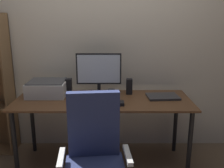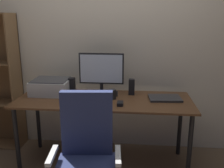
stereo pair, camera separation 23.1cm
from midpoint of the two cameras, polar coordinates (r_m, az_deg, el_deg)
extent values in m
plane|color=brown|center=(2.89, 0.64, -17.54)|extent=(12.00, 12.00, 0.00)
cube|color=beige|center=(2.95, 1.58, 10.07)|extent=(6.40, 0.10, 2.60)
cube|color=#56351E|center=(2.57, 0.69, -3.67)|extent=(1.79, 0.67, 0.02)
cylinder|color=black|center=(2.67, -18.47, -12.36)|extent=(0.04, 0.04, 0.72)
cylinder|color=black|center=(2.54, 19.80, -14.00)|extent=(0.04, 0.04, 0.72)
cylinder|color=black|center=(3.13, -14.42, -7.90)|extent=(0.04, 0.04, 0.72)
cylinder|color=black|center=(3.02, 17.33, -9.01)|extent=(0.04, 0.04, 0.72)
cylinder|color=black|center=(2.75, 0.02, -2.04)|extent=(0.20, 0.20, 0.01)
cylinder|color=black|center=(2.74, 0.02, -0.92)|extent=(0.04, 0.04, 0.10)
cube|color=black|center=(2.69, 0.03, 3.51)|extent=(0.48, 0.03, 0.33)
cube|color=silver|center=(2.67, -0.01, 3.45)|extent=(0.45, 0.01, 0.30)
cube|color=silver|center=(2.41, -1.01, -4.51)|extent=(0.29, 0.12, 0.02)
cube|color=black|center=(2.39, 4.63, -4.49)|extent=(0.06, 0.10, 0.03)
cylinder|color=black|center=(2.56, 2.69, -2.35)|extent=(0.08, 0.08, 0.10)
cube|color=black|center=(2.56, 3.71, -2.27)|extent=(0.02, 0.01, 0.06)
cube|color=#2D2D30|center=(2.64, 14.38, -3.16)|extent=(0.34, 0.25, 0.02)
cube|color=black|center=(2.77, -6.76, -0.33)|extent=(0.06, 0.07, 0.17)
cube|color=black|center=(2.71, 6.92, -0.69)|extent=(0.06, 0.07, 0.17)
cube|color=silver|center=(2.78, -11.39, -0.68)|extent=(0.40, 0.34, 0.15)
cube|color=#424244|center=(2.76, -11.47, 0.94)|extent=(0.37, 0.31, 0.01)
cube|color=navy|center=(1.98, -2.37, -8.93)|extent=(0.40, 0.11, 0.52)
cube|color=silver|center=(1.91, -10.04, -15.77)|extent=(0.06, 0.26, 0.03)
cube|color=silver|center=(1.89, 5.01, -15.96)|extent=(0.06, 0.26, 0.03)
cube|color=brown|center=(3.10, -18.89, 0.08)|extent=(0.02, 0.28, 1.60)
cube|color=brown|center=(3.50, -22.39, -12.39)|extent=(0.59, 0.26, 0.02)
camera|label=1|loc=(0.12, -87.42, 0.69)|focal=40.22mm
camera|label=2|loc=(0.12, 92.58, -0.69)|focal=40.22mm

